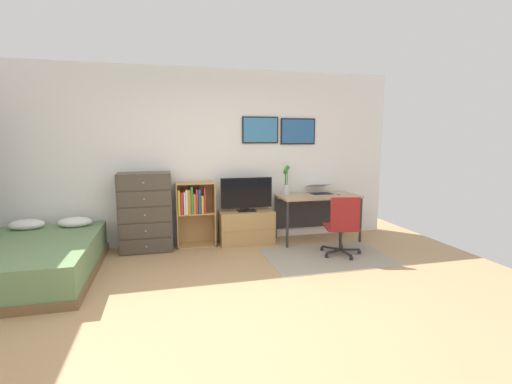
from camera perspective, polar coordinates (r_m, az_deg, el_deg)
ground_plane at (r=3.69m, az=-2.92°, el=-18.01°), size 7.20×7.20×0.00m
wall_back_with_posters at (r=5.71m, az=-7.65°, el=5.53°), size 6.12×0.09×2.70m
area_rug at (r=5.23m, az=11.20°, el=-9.95°), size 1.70×1.20×0.01m
bed at (r=5.07m, az=-31.63°, el=-9.10°), size 1.37×2.01×0.56m
dresser at (r=5.51m, az=-17.06°, el=-3.05°), size 0.74×0.46×1.15m
bookshelf at (r=5.57m, az=-9.87°, el=-2.53°), size 0.58×0.30×0.98m
tv_stand at (r=5.72m, az=-1.53°, el=-5.54°), size 0.85×0.41×0.52m
television at (r=5.59m, az=-1.50°, el=-0.41°), size 0.81×0.16×0.53m
desk at (r=5.96m, az=9.41°, el=-1.59°), size 1.28×0.64×0.74m
office_chair at (r=5.17m, az=13.54°, el=-5.01°), size 0.58×0.57×0.86m
laptop at (r=6.00m, az=10.06°, el=0.32°), size 0.38×0.40×0.16m
computer_mouse at (r=6.01m, az=12.94°, el=-0.21°), size 0.06×0.10×0.03m
bamboo_vase at (r=5.86m, az=4.82°, el=1.78°), size 0.10×0.11×0.47m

